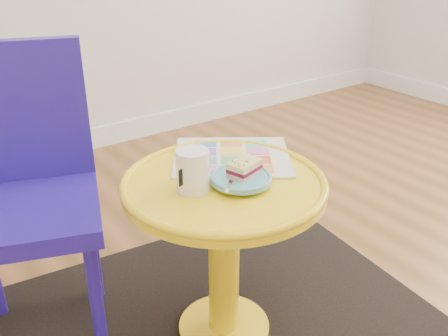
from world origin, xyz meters
TOP-DOWN VIEW (x-y plane):
  - floor at (0.00, 0.00)m, footprint 4.00×4.00m
  - room_walls at (-0.99, 0.99)m, footprint 4.00×4.00m
  - rug at (-0.58, 0.40)m, footprint 1.41×1.23m
  - side_table at (-0.58, 0.40)m, footprint 0.55×0.55m
  - chair at (-1.01, 0.74)m, footprint 0.49×0.49m
  - newspaper at (-0.47, 0.51)m, footprint 0.44×0.43m
  - mug at (-0.67, 0.41)m, footprint 0.12×0.08m
  - plate at (-0.56, 0.36)m, footprint 0.16×0.16m
  - cake_slice at (-0.54, 0.36)m, footprint 0.10×0.08m
  - fork at (-0.59, 0.36)m, footprint 0.11×0.11m

SIDE VIEW (x-z plane):
  - floor at x=0.00m, z-range 0.00..0.00m
  - rug at x=-0.58m, z-range 0.00..0.01m
  - room_walls at x=-0.99m, z-range -1.94..2.06m
  - side_table at x=-0.58m, z-range 0.11..0.63m
  - chair at x=-1.01m, z-range 0.07..0.93m
  - newspaper at x=-0.47m, z-range 0.52..0.53m
  - plate at x=-0.56m, z-range 0.53..0.55m
  - fork at x=-0.59m, z-range 0.54..0.55m
  - cake_slice at x=-0.54m, z-range 0.54..0.58m
  - mug at x=-0.67m, z-range 0.52..0.63m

